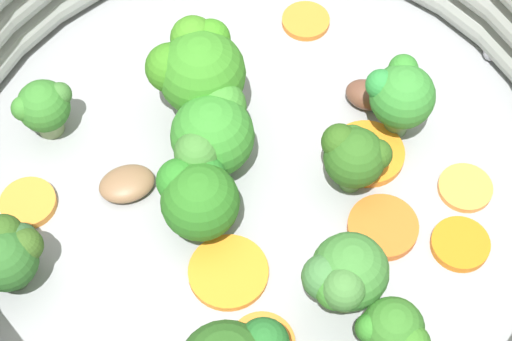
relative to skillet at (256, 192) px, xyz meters
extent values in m
plane|color=#231F2C|center=(0.00, 0.00, -0.01)|extent=(4.00, 4.00, 0.00)
cylinder|color=#939699|center=(0.00, 0.00, 0.00)|extent=(0.33, 0.33, 0.01)
torus|color=#959A94|center=(0.00, 0.00, 0.02)|extent=(0.35, 0.35, 0.02)
torus|color=#959A94|center=(0.00, 0.00, 0.04)|extent=(0.35, 0.35, 0.02)
torus|color=#959A94|center=(0.00, 0.00, 0.06)|extent=(0.35, 0.35, 0.02)
sphere|color=#92919D|center=(0.14, 0.08, 0.01)|extent=(0.01, 0.01, 0.01)
cylinder|color=orange|center=(0.06, 0.02, 0.01)|extent=(0.04, 0.04, 0.00)
cylinder|color=orange|center=(0.06, -0.03, 0.01)|extent=(0.05, 0.05, 0.01)
cylinder|color=orange|center=(0.03, 0.11, 0.01)|extent=(0.03, 0.03, 0.00)
cylinder|color=orange|center=(0.10, -0.04, 0.01)|extent=(0.03, 0.03, 0.00)
cylinder|color=#F9903C|center=(0.11, -0.01, 0.01)|extent=(0.04, 0.04, 0.00)
cylinder|color=orange|center=(-0.12, -0.01, 0.01)|extent=(0.03, 0.03, 0.00)
cylinder|color=orange|center=(-0.02, -0.05, 0.01)|extent=(0.05, 0.05, 0.00)
cylinder|color=#8DA56C|center=(-0.11, 0.04, 0.01)|extent=(0.01, 0.01, 0.01)
sphere|color=#34782A|center=(-0.11, 0.04, 0.03)|extent=(0.03, 0.03, 0.03)
sphere|color=#3B712F|center=(-0.10, 0.04, 0.03)|extent=(0.01, 0.01, 0.01)
sphere|color=#387B2B|center=(-0.12, 0.04, 0.03)|extent=(0.01, 0.01, 0.01)
cylinder|color=#5F9548|center=(0.05, 0.00, 0.01)|extent=(0.01, 0.01, 0.02)
sphere|color=#2D5F1E|center=(0.05, 0.00, 0.03)|extent=(0.03, 0.03, 0.03)
sphere|color=#2E591A|center=(0.06, 0.00, 0.03)|extent=(0.02, 0.02, 0.02)
sphere|color=#316722|center=(0.05, 0.01, 0.04)|extent=(0.01, 0.01, 0.01)
sphere|color=#2E5A1A|center=(0.04, 0.01, 0.04)|extent=(0.02, 0.02, 0.02)
cylinder|color=#8DB06A|center=(0.04, -0.06, 0.02)|extent=(0.02, 0.02, 0.02)
sphere|color=#3B7931|center=(0.04, -0.06, 0.04)|extent=(0.04, 0.04, 0.04)
sphere|color=#3E763A|center=(0.03, -0.07, 0.04)|extent=(0.02, 0.02, 0.02)
sphere|color=#39822B|center=(0.03, -0.07, 0.04)|extent=(0.02, 0.02, 0.02)
sphere|color=#427937|center=(0.04, -0.08, 0.04)|extent=(0.02, 0.02, 0.02)
cylinder|color=#6C874F|center=(-0.03, 0.05, 0.02)|extent=(0.02, 0.02, 0.02)
sphere|color=#378324|center=(-0.03, 0.05, 0.04)|extent=(0.05, 0.05, 0.05)
sphere|color=#387E1E|center=(-0.04, 0.05, 0.04)|extent=(0.03, 0.03, 0.03)
sphere|color=#408821|center=(-0.03, 0.06, 0.05)|extent=(0.02, 0.02, 0.02)
sphere|color=#3B8C1F|center=(-0.02, 0.06, 0.05)|extent=(0.02, 0.02, 0.02)
cylinder|color=#5F8A53|center=(-0.12, -0.05, 0.01)|extent=(0.01, 0.01, 0.01)
sphere|color=#2A6024|center=(-0.12, -0.05, 0.03)|extent=(0.03, 0.03, 0.03)
sphere|color=#33571D|center=(-0.11, -0.04, 0.03)|extent=(0.02, 0.02, 0.02)
sphere|color=#2E572D|center=(-0.11, -0.04, 0.03)|extent=(0.02, 0.02, 0.02)
sphere|color=#2F561B|center=(-0.12, -0.04, 0.03)|extent=(0.02, 0.02, 0.02)
sphere|color=#337025|center=(0.06, -0.09, 0.03)|extent=(0.03, 0.03, 0.03)
sphere|color=#317A26|center=(0.05, -0.09, 0.04)|extent=(0.01, 0.01, 0.01)
sphere|color=#29741E|center=(0.05, -0.09, 0.03)|extent=(0.01, 0.01, 0.01)
cylinder|color=#8EAD6D|center=(-0.03, -0.02, 0.01)|extent=(0.01, 0.01, 0.01)
sphere|color=#2B6E20|center=(-0.03, -0.02, 0.03)|extent=(0.04, 0.04, 0.04)
sphere|color=#2A7823|center=(-0.04, -0.01, 0.04)|extent=(0.02, 0.02, 0.02)
sphere|color=#257124|center=(-0.03, -0.01, 0.03)|extent=(0.02, 0.02, 0.02)
cylinder|color=#629053|center=(0.08, 0.03, 0.02)|extent=(0.01, 0.01, 0.02)
sphere|color=#358431|center=(0.08, 0.03, 0.04)|extent=(0.03, 0.03, 0.03)
sphere|color=#2B8638|center=(0.06, 0.04, 0.04)|extent=(0.02, 0.02, 0.02)
sphere|color=#32812B|center=(0.08, 0.05, 0.04)|extent=(0.02, 0.02, 0.02)
cylinder|color=#629142|center=(-0.02, 0.01, 0.01)|extent=(0.01, 0.01, 0.01)
sphere|color=#34832B|center=(-0.02, 0.01, 0.03)|extent=(0.04, 0.04, 0.04)
sphere|color=#3C862E|center=(-0.02, 0.03, 0.04)|extent=(0.03, 0.03, 0.03)
sphere|color=#3E7A31|center=(-0.03, 0.00, 0.04)|extent=(0.02, 0.02, 0.02)
ellipsoid|color=brown|center=(0.06, 0.05, 0.01)|extent=(0.03, 0.03, 0.01)
ellipsoid|color=#856243|center=(-0.07, 0.00, 0.01)|extent=(0.03, 0.03, 0.01)
camera|label=1|loc=(-0.01, -0.23, 0.39)|focal=60.00mm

